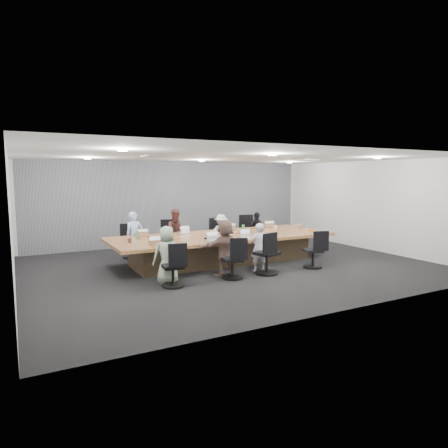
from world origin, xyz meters
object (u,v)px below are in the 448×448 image
person_2 (221,233)px  chair_6 (267,257)px  laptop_4 (159,245)px  bottle_green_left (137,235)px  laptop_1 (184,233)px  mug_brown (130,240)px  chair_5 (232,263)px  laptop_0 (140,236)px  person_0 (134,236)px  person_4 (167,255)px  person_5 (225,248)px  bottle_clear (163,234)px  canvas_bag (299,227)px  conference_table (222,247)px  chair_3 (250,233)px  person_3 (256,230)px  laptop_2 (230,230)px  laptop_6 (247,238)px  bottle_green_right (243,230)px  chair_1 (173,240)px  stapler (228,236)px  chair_0 (131,245)px  chair_2 (216,237)px  chair_4 (173,270)px  snack_packet (310,230)px  laptop_5 (214,241)px  person_1 (177,233)px  chair_7 (313,254)px  person_6 (259,247)px

person_2 → chair_6: bearing=-89.3°
laptop_4 → bottle_green_left: (-0.17, 1.12, 0.10)m
laptop_1 → mug_brown: size_ratio=2.46×
chair_5 → laptop_0: laptop_0 is taller
person_2 → laptop_4: 3.48m
laptop_1 → laptop_4: (-1.28, -1.60, 0.00)m
person_0 → person_4: person_0 is taller
person_5 → bottle_clear: (-0.94, 1.60, 0.19)m
laptop_1 → canvas_bag: size_ratio=1.16×
chair_6 → person_4: size_ratio=0.67×
laptop_0 → canvas_bag: (4.69, -0.72, 0.06)m
conference_table → chair_3: size_ratio=6.83×
person_3 → laptop_2: bearing=-165.5°
person_4 → laptop_6: bearing=-161.6°
bottle_green_right → laptop_4: bearing=-167.6°
chair_1 → stapler: chair_1 is taller
chair_0 → chair_2: 2.71m
bottle_green_left → bottle_clear: bearing=-6.4°
chair_6 → laptop_6: chair_6 is taller
chair_4 → chair_5: bearing=7.3°
person_0 → snack_packet: size_ratio=8.38×
chair_5 → bottle_clear: 2.22m
chair_4 → laptop_1: laptop_1 is taller
laptop_1 → snack_packet: snack_packet is taller
person_4 → laptop_4: person_4 is taller
person_0 → laptop_4: (-0.03, -2.15, 0.07)m
bottle_green_left → mug_brown: size_ratio=1.93×
chair_6 → bottle_clear: bottle_clear is taller
chair_0 → mug_brown: mug_brown is taller
stapler → mug_brown: bearing=155.3°
mug_brown → canvas_bag: size_ratio=0.47×
chair_6 → person_5: (-0.93, 0.35, 0.24)m
person_0 → laptop_5: person_0 is taller
chair_0 → person_1: 1.34m
bottle_green_left → bottle_clear: size_ratio=0.99×
chair_1 → canvas_bag: canvas_bag is taller
chair_4 → snack_packet: bearing=22.1°
chair_4 → bottle_green_left: (-0.17, 2.02, 0.49)m
person_2 → laptop_6: 2.19m
chair_7 → person_1: bearing=146.9°
person_3 → bottle_green_left: 4.32m
laptop_2 → bottle_green_left: (-2.90, -0.48, 0.10)m
bottle_clear → person_2: bearing=26.1°
chair_2 → person_1: 1.52m
chair_4 → conference_table: bearing=46.7°
person_2 → person_6: bearing=-90.2°
conference_table → person_4: (-2.06, -1.35, 0.23)m
chair_7 → canvas_bag: size_ratio=3.02×
chair_4 → bottle_green_right: (2.58, 1.47, 0.52)m
chair_7 → bottle_green_right: bottle_green_right is taller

